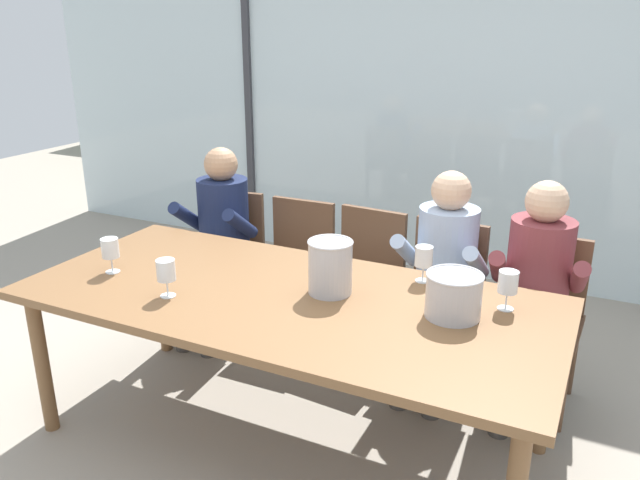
% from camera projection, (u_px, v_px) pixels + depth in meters
% --- Properties ---
extents(ground, '(14.00, 14.00, 0.00)m').
position_uv_depth(ground, '(365.00, 348.00, 3.92)').
color(ground, '#9E9384').
extents(window_glass_panel, '(7.63, 0.03, 2.60)m').
position_uv_depth(window_glass_panel, '(443.00, 110.00, 4.74)').
color(window_glass_panel, silver).
rests_on(window_glass_panel, ground).
extents(window_mullion_left, '(0.06, 0.06, 2.60)m').
position_uv_depth(window_mullion_left, '(249.00, 98.00, 5.44)').
color(window_mullion_left, '#38383D').
rests_on(window_mullion_left, ground).
extents(hillside_vineyard, '(13.63, 2.40, 1.46)m').
position_uv_depth(hillside_vineyard, '(525.00, 114.00, 8.53)').
color(hillside_vineyard, '#477A38').
rests_on(hillside_vineyard, ground).
extents(dining_table, '(2.43, 1.09, 0.78)m').
position_uv_depth(dining_table, '(286.00, 308.00, 2.84)').
color(dining_table, brown).
rests_on(dining_table, ground).
extents(chair_near_curtain, '(0.50, 0.50, 0.89)m').
position_uv_depth(chair_near_curtain, '(228.00, 250.00, 4.11)').
color(chair_near_curtain, brown).
rests_on(chair_near_curtain, ground).
extents(chair_left_of_center, '(0.45, 0.45, 0.89)m').
position_uv_depth(chair_left_of_center, '(296.00, 261.00, 3.92)').
color(chair_left_of_center, brown).
rests_on(chair_left_of_center, ground).
extents(chair_center, '(0.47, 0.47, 0.89)m').
position_uv_depth(chair_center, '(365.00, 273.00, 3.73)').
color(chair_center, brown).
rests_on(chair_center, ground).
extents(chair_right_of_center, '(0.47, 0.47, 0.89)m').
position_uv_depth(chair_right_of_center, '(442.00, 288.00, 3.51)').
color(chair_right_of_center, brown).
rests_on(chair_right_of_center, ground).
extents(chair_near_window_right, '(0.45, 0.45, 0.89)m').
position_uv_depth(chair_near_window_right, '(540.00, 307.00, 3.28)').
color(chair_near_window_right, brown).
rests_on(chair_near_window_right, ground).
extents(person_navy_polo, '(0.48, 0.62, 1.21)m').
position_uv_depth(person_navy_polo, '(218.00, 231.00, 3.93)').
color(person_navy_polo, '#192347').
rests_on(person_navy_polo, ground).
extents(person_pale_blue_shirt, '(0.47, 0.62, 1.21)m').
position_uv_depth(person_pale_blue_shirt, '(442.00, 268.00, 3.33)').
color(person_pale_blue_shirt, '#9EB2D1').
rests_on(person_pale_blue_shirt, ground).
extents(person_maroon_top, '(0.49, 0.63, 1.21)m').
position_uv_depth(person_maroon_top, '(536.00, 284.00, 3.13)').
color(person_maroon_top, brown).
rests_on(person_maroon_top, ground).
extents(ice_bucket_primary, '(0.21, 0.21, 0.25)m').
position_uv_depth(ice_bucket_primary, '(330.00, 266.00, 2.80)').
color(ice_bucket_primary, '#B7B7BC').
rests_on(ice_bucket_primary, dining_table).
extents(ice_bucket_secondary, '(0.24, 0.24, 0.19)m').
position_uv_depth(ice_bucket_secondary, '(454.00, 295.00, 2.58)').
color(ice_bucket_secondary, '#B7B7BC').
rests_on(ice_bucket_secondary, dining_table).
extents(wine_glass_by_left_taster, '(0.08, 0.08, 0.17)m').
position_uv_depth(wine_glass_by_left_taster, '(508.00, 284.00, 2.64)').
color(wine_glass_by_left_taster, silver).
rests_on(wine_glass_by_left_taster, dining_table).
extents(wine_glass_near_bucket, '(0.08, 0.08, 0.17)m').
position_uv_depth(wine_glass_near_bucket, '(110.00, 250.00, 3.03)').
color(wine_glass_near_bucket, silver).
rests_on(wine_glass_near_bucket, dining_table).
extents(wine_glass_center_pour, '(0.08, 0.08, 0.17)m').
position_uv_depth(wine_glass_center_pour, '(166.00, 272.00, 2.76)').
color(wine_glass_center_pour, silver).
rests_on(wine_glass_center_pour, dining_table).
extents(wine_glass_by_right_taster, '(0.08, 0.08, 0.17)m').
position_uv_depth(wine_glass_by_right_taster, '(424.00, 258.00, 2.92)').
color(wine_glass_by_right_taster, silver).
rests_on(wine_glass_by_right_taster, dining_table).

